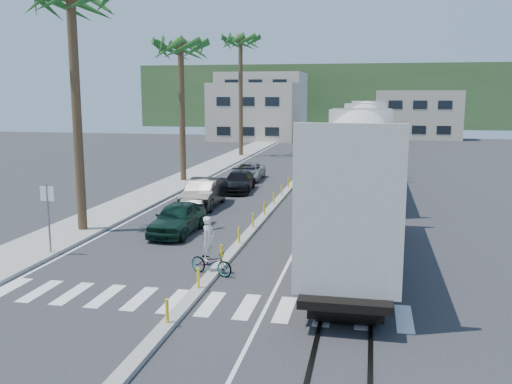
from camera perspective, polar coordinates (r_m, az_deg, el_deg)
ground at (r=20.55m, az=-4.93°, el=-9.01°), size 140.00×140.00×0.00m
sidewalk at (r=46.31m, az=-6.30°, el=1.67°), size 3.00×90.00×0.15m
rails at (r=47.10m, az=10.71°, el=1.64°), size 1.56×100.00×0.06m
median at (r=39.54m, az=3.25°, el=0.33°), size 0.45×60.00×0.85m
crosswalk at (r=18.75m, az=-6.69°, el=-10.90°), size 14.00×2.20×0.01m
lane_markings at (r=44.80m, az=1.46°, el=1.36°), size 9.42×90.00×0.01m
freight_train at (r=42.66m, az=10.73°, el=4.69°), size 3.00×60.94×5.85m
palm_trees at (r=43.73m, az=-7.01°, el=15.28°), size 3.50×37.20×13.75m
street_sign at (r=24.76m, az=-20.08°, el=-1.59°), size 0.60×0.08×3.00m
buildings at (r=91.11m, az=4.00°, el=8.43°), size 38.00×27.00×10.00m
hillside at (r=118.76m, az=8.95°, el=9.45°), size 80.00×20.00×12.00m
car_lead at (r=27.41m, az=-7.85°, el=-2.60°), size 2.00×4.54×1.52m
car_second at (r=33.62m, az=-5.23°, el=-0.11°), size 2.03×5.14×1.66m
car_third at (r=38.83m, az=-1.75°, el=1.05°), size 2.51×4.93×1.36m
car_rear at (r=43.97m, az=-0.81°, el=2.06°), size 2.54×4.90×1.31m
cyclist at (r=21.21m, az=-4.55°, el=-6.47°), size 1.76×2.18×2.19m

